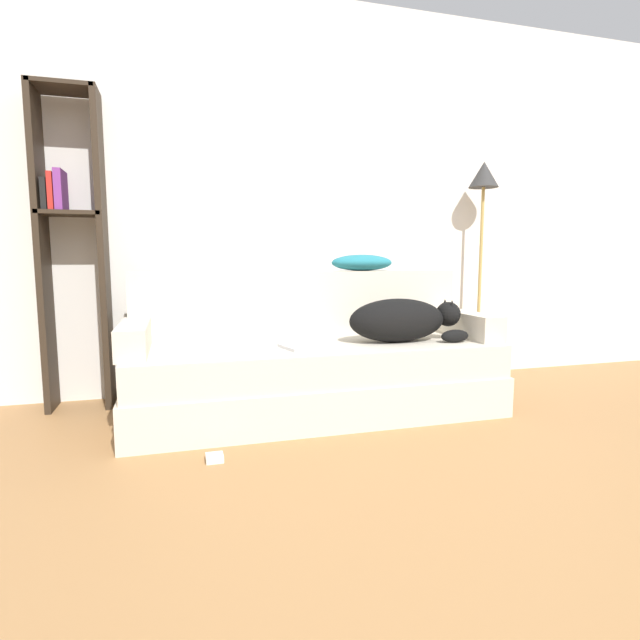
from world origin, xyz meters
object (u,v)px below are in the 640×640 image
Objects in this scene: couch at (316,379)px; throw_pillow at (362,263)px; floor_lamp at (483,206)px; bookshelf at (71,237)px; power_adapter at (215,458)px; laptop at (310,346)px; dog at (403,320)px.

throw_pillow reaches higher than couch.
throw_pillow is 1.10m from floor_lamp.
bookshelf is 1.68m from power_adapter.
laptop is 0.18× the size of bookshelf.
floor_lamp is (0.91, 0.58, 0.75)m from dog.
bookshelf reaches higher than dog.
bookshelf reaches higher than couch.
power_adapter is at bearing -156.71° from laptop.
bookshelf is 2.82m from floor_lamp.
bookshelf is at bearing 139.09° from laptop.
couch is 0.26m from laptop.
dog is 2.04× the size of laptop.
dog is at bearing -17.88° from bookshelf.
laptop is 0.22× the size of floor_lamp.
couch is at bearing -20.88° from bookshelf.
laptop is (-0.59, -0.04, -0.12)m from dog.
bookshelf is 24.58× the size of power_adapter.
dog is 2.06m from bookshelf.
bookshelf is at bearing 162.12° from dog.
power_adapter is (-2.07, -1.06, -1.29)m from floor_lamp.
throw_pillow is 1.82m from bookshelf.
throw_pillow is at bearing 101.91° from dog.
laptop reaches higher than couch.
couch is 1.70m from bookshelf.
laptop is (-0.07, -0.12, 0.22)m from couch.
couch is 0.88m from power_adapter.
couch is 0.88m from throw_pillow.
floor_lamp reaches higher than dog.
bookshelf reaches higher than laptop.
floor_lamp is at bearing 7.79° from laptop.
couch is at bearing 41.71° from power_adapter.
couch is 0.63m from dog.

